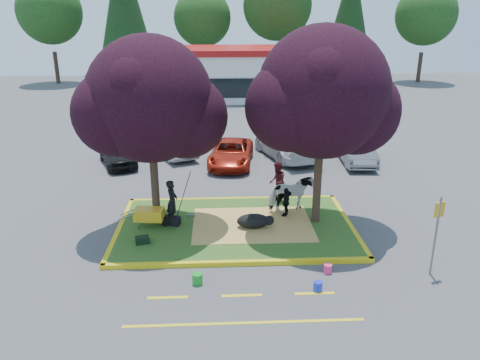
{
  "coord_description": "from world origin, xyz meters",
  "views": [
    {
      "loc": [
        -0.59,
        -15.07,
        7.2
      ],
      "look_at": [
        0.19,
        0.5,
        1.66
      ],
      "focal_mm": 35.0,
      "sensor_mm": 36.0,
      "label": 1
    }
  ],
  "objects_px": {
    "handler": "(172,201)",
    "wheelbarrow": "(149,215)",
    "bucket_green": "(197,279)",
    "bucket_pink": "(328,269)",
    "car_black": "(117,153)",
    "car_silver": "(174,143)",
    "calf": "(253,221)",
    "sign_post": "(437,228)",
    "cow": "(291,194)",
    "bucket_blue": "(318,286)"
  },
  "relations": [
    {
      "from": "calf",
      "to": "sign_post",
      "type": "distance_m",
      "value": 5.97
    },
    {
      "from": "handler",
      "to": "wheelbarrow",
      "type": "xyz_separation_m",
      "value": [
        -0.77,
        -0.37,
        -0.33
      ]
    },
    {
      "from": "wheelbarrow",
      "to": "bucket_blue",
      "type": "distance_m",
      "value": 6.54
    },
    {
      "from": "calf",
      "to": "bucket_green",
      "type": "relative_size",
      "value": 3.62
    },
    {
      "from": "cow",
      "to": "handler",
      "type": "relative_size",
      "value": 1.04
    },
    {
      "from": "handler",
      "to": "car_silver",
      "type": "bearing_deg",
      "value": 11.27
    },
    {
      "from": "wheelbarrow",
      "to": "bucket_pink",
      "type": "distance_m",
      "value": 6.43
    },
    {
      "from": "bucket_green",
      "to": "bucket_pink",
      "type": "relative_size",
      "value": 1.19
    },
    {
      "from": "sign_post",
      "to": "bucket_blue",
      "type": "relative_size",
      "value": 9.03
    },
    {
      "from": "cow",
      "to": "wheelbarrow",
      "type": "distance_m",
      "value": 5.24
    },
    {
      "from": "bucket_blue",
      "to": "car_black",
      "type": "bearing_deg",
      "value": 123.18
    },
    {
      "from": "sign_post",
      "to": "cow",
      "type": "bearing_deg",
      "value": 108.92
    },
    {
      "from": "calf",
      "to": "handler",
      "type": "xyz_separation_m",
      "value": [
        -2.84,
        0.61,
        0.54
      ]
    },
    {
      "from": "bucket_blue",
      "to": "car_silver",
      "type": "relative_size",
      "value": 0.07
    },
    {
      "from": "bucket_pink",
      "to": "wheelbarrow",
      "type": "bearing_deg",
      "value": 150.74
    },
    {
      "from": "cow",
      "to": "bucket_blue",
      "type": "distance_m",
      "value": 5.18
    },
    {
      "from": "cow",
      "to": "wheelbarrow",
      "type": "bearing_deg",
      "value": 88.46
    },
    {
      "from": "calf",
      "to": "car_black",
      "type": "height_order",
      "value": "car_black"
    },
    {
      "from": "handler",
      "to": "sign_post",
      "type": "xyz_separation_m",
      "value": [
        7.81,
        -3.71,
        0.56
      ]
    },
    {
      "from": "calf",
      "to": "bucket_pink",
      "type": "bearing_deg",
      "value": -71.86
    },
    {
      "from": "car_black",
      "to": "car_silver",
      "type": "relative_size",
      "value": 0.89
    },
    {
      "from": "cow",
      "to": "wheelbarrow",
      "type": "relative_size",
      "value": 0.92
    },
    {
      "from": "cow",
      "to": "calf",
      "type": "bearing_deg",
      "value": 117.77
    },
    {
      "from": "handler",
      "to": "car_black",
      "type": "xyz_separation_m",
      "value": [
        -3.39,
        7.4,
        -0.32
      ]
    },
    {
      "from": "car_black",
      "to": "car_silver",
      "type": "distance_m",
      "value": 3.1
    },
    {
      "from": "calf",
      "to": "bucket_pink",
      "type": "relative_size",
      "value": 4.3
    },
    {
      "from": "calf",
      "to": "cow",
      "type": "bearing_deg",
      "value": 24.83
    },
    {
      "from": "cow",
      "to": "calf",
      "type": "height_order",
      "value": "cow"
    },
    {
      "from": "wheelbarrow",
      "to": "car_black",
      "type": "relative_size",
      "value": 0.49
    },
    {
      "from": "bucket_pink",
      "to": "car_black",
      "type": "bearing_deg",
      "value": 126.99
    },
    {
      "from": "wheelbarrow",
      "to": "calf",
      "type": "bearing_deg",
      "value": 2.95
    },
    {
      "from": "wheelbarrow",
      "to": "bucket_green",
      "type": "xyz_separation_m",
      "value": [
        1.78,
        -3.54,
        -0.45
      ]
    },
    {
      "from": "wheelbarrow",
      "to": "bucket_green",
      "type": "relative_size",
      "value": 5.66
    },
    {
      "from": "calf",
      "to": "wheelbarrow",
      "type": "relative_size",
      "value": 0.64
    },
    {
      "from": "cow",
      "to": "handler",
      "type": "height_order",
      "value": "handler"
    },
    {
      "from": "wheelbarrow",
      "to": "bucket_pink",
      "type": "relative_size",
      "value": 6.72
    },
    {
      "from": "bucket_green",
      "to": "bucket_pink",
      "type": "bearing_deg",
      "value": 6.02
    },
    {
      "from": "car_black",
      "to": "car_silver",
      "type": "bearing_deg",
      "value": 8.81
    },
    {
      "from": "cow",
      "to": "sign_post",
      "type": "distance_m",
      "value": 5.66
    },
    {
      "from": "bucket_blue",
      "to": "car_black",
      "type": "distance_m",
      "value": 14.14
    },
    {
      "from": "bucket_green",
      "to": "car_silver",
      "type": "xyz_separation_m",
      "value": [
        -1.72,
        12.88,
        0.52
      ]
    },
    {
      "from": "car_silver",
      "to": "sign_post",
      "type": "bearing_deg",
      "value": 100.62
    },
    {
      "from": "sign_post",
      "to": "car_silver",
      "type": "relative_size",
      "value": 0.6
    },
    {
      "from": "handler",
      "to": "wheelbarrow",
      "type": "height_order",
      "value": "handler"
    },
    {
      "from": "wheelbarrow",
      "to": "car_silver",
      "type": "relative_size",
      "value": 0.44
    },
    {
      "from": "bucket_green",
      "to": "bucket_pink",
      "type": "height_order",
      "value": "bucket_green"
    },
    {
      "from": "cow",
      "to": "bucket_green",
      "type": "distance_m",
      "value": 5.74
    },
    {
      "from": "wheelbarrow",
      "to": "bucket_blue",
      "type": "height_order",
      "value": "wheelbarrow"
    },
    {
      "from": "handler",
      "to": "sign_post",
      "type": "height_order",
      "value": "sign_post"
    },
    {
      "from": "bucket_green",
      "to": "car_silver",
      "type": "bearing_deg",
      "value": 97.62
    }
  ]
}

